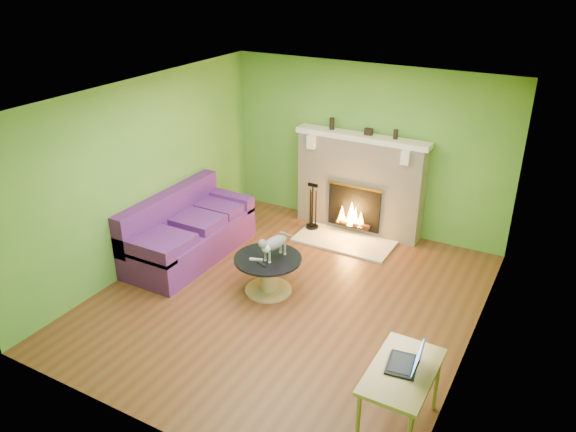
# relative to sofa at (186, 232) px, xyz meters

# --- Properties ---
(floor) EXTENTS (5.00, 5.00, 0.00)m
(floor) POSITION_rel_sofa_xyz_m (1.86, -0.32, -0.36)
(floor) COLOR brown
(floor) RESTS_ON ground
(ceiling) EXTENTS (5.00, 5.00, 0.00)m
(ceiling) POSITION_rel_sofa_xyz_m (1.86, -0.32, 2.24)
(ceiling) COLOR white
(ceiling) RESTS_ON wall_back
(wall_back) EXTENTS (5.00, 0.00, 5.00)m
(wall_back) POSITION_rel_sofa_xyz_m (1.86, 2.18, 0.94)
(wall_back) COLOR #4B9330
(wall_back) RESTS_ON floor
(wall_front) EXTENTS (5.00, 0.00, 5.00)m
(wall_front) POSITION_rel_sofa_xyz_m (1.86, -2.82, 0.94)
(wall_front) COLOR #4B9330
(wall_front) RESTS_ON floor
(wall_left) EXTENTS (0.00, 5.00, 5.00)m
(wall_left) POSITION_rel_sofa_xyz_m (-0.39, -0.32, 0.94)
(wall_left) COLOR #4B9330
(wall_left) RESTS_ON floor
(wall_right) EXTENTS (0.00, 5.00, 5.00)m
(wall_right) POSITION_rel_sofa_xyz_m (4.11, -0.32, 0.94)
(wall_right) COLOR #4B9330
(wall_right) RESTS_ON floor
(window_frame) EXTENTS (0.00, 1.20, 1.20)m
(window_frame) POSITION_rel_sofa_xyz_m (4.10, -1.22, 1.19)
(window_frame) COLOR silver
(window_frame) RESTS_ON wall_right
(window_pane) EXTENTS (0.00, 1.06, 1.06)m
(window_pane) POSITION_rel_sofa_xyz_m (4.09, -1.22, 1.19)
(window_pane) COLOR white
(window_pane) RESTS_ON wall_right
(fireplace) EXTENTS (2.10, 0.46, 1.58)m
(fireplace) POSITION_rel_sofa_xyz_m (1.86, 2.00, 0.41)
(fireplace) COLOR beige
(fireplace) RESTS_ON floor
(hearth) EXTENTS (1.50, 0.75, 0.03)m
(hearth) POSITION_rel_sofa_xyz_m (1.86, 1.48, -0.35)
(hearth) COLOR beige
(hearth) RESTS_ON floor
(mantel) EXTENTS (2.10, 0.28, 0.08)m
(mantel) POSITION_rel_sofa_xyz_m (1.86, 1.98, 1.18)
(mantel) COLOR white
(mantel) RESTS_ON fireplace
(sofa) EXTENTS (0.94, 2.08, 0.93)m
(sofa) POSITION_rel_sofa_xyz_m (0.00, 0.00, 0.00)
(sofa) COLOR #4E1B66
(sofa) RESTS_ON floor
(coffee_table) EXTENTS (0.88, 0.88, 0.50)m
(coffee_table) POSITION_rel_sofa_xyz_m (1.54, -0.28, -0.08)
(coffee_table) COLOR tan
(coffee_table) RESTS_ON floor
(desk) EXTENTS (0.55, 0.95, 0.70)m
(desk) POSITION_rel_sofa_xyz_m (3.81, -1.74, 0.26)
(desk) COLOR tan
(desk) RESTS_ON floor
(cat) EXTENTS (0.33, 0.60, 0.36)m
(cat) POSITION_rel_sofa_xyz_m (1.62, -0.23, 0.31)
(cat) COLOR slate
(cat) RESTS_ON coffee_table
(remote_silver) EXTENTS (0.18, 0.10, 0.02)m
(remote_silver) POSITION_rel_sofa_xyz_m (1.44, -0.40, 0.14)
(remote_silver) COLOR #97979A
(remote_silver) RESTS_ON coffee_table
(remote_black) EXTENTS (0.16, 0.10, 0.02)m
(remote_black) POSITION_rel_sofa_xyz_m (1.56, -0.46, 0.14)
(remote_black) COLOR black
(remote_black) RESTS_ON coffee_table
(laptop) EXTENTS (0.35, 0.39, 0.26)m
(laptop) POSITION_rel_sofa_xyz_m (3.79, -1.69, 0.47)
(laptop) COLOR black
(laptop) RESTS_ON desk
(fire_tools) EXTENTS (0.20, 0.20, 0.77)m
(fire_tools) POSITION_rel_sofa_xyz_m (1.23, 1.63, 0.05)
(fire_tools) COLOR black
(fire_tools) RESTS_ON hearth
(mantel_vase_left) EXTENTS (0.08, 0.08, 0.18)m
(mantel_vase_left) POSITION_rel_sofa_xyz_m (1.35, 2.01, 1.31)
(mantel_vase_left) COLOR black
(mantel_vase_left) RESTS_ON mantel
(mantel_vase_right) EXTENTS (0.07, 0.07, 0.14)m
(mantel_vase_right) POSITION_rel_sofa_xyz_m (2.36, 2.01, 1.29)
(mantel_vase_right) COLOR black
(mantel_vase_right) RESTS_ON mantel
(mantel_box) EXTENTS (0.12, 0.08, 0.10)m
(mantel_box) POSITION_rel_sofa_xyz_m (1.95, 2.01, 1.27)
(mantel_box) COLOR black
(mantel_box) RESTS_ON mantel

